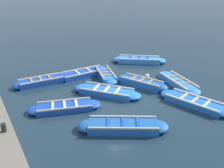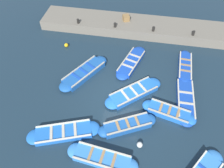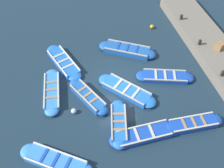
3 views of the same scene
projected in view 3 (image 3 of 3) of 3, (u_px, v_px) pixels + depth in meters
The scene contains 18 objects.
ground_plane at pixel (115, 86), 16.27m from camera, with size 120.00×120.00×0.00m, color #1C303F.
boat_alongside at pixel (144, 134), 13.87m from camera, with size 3.80×0.96×0.38m.
boat_end_of_row at pixel (64, 62), 17.38m from camera, with size 2.17×3.98×0.37m.
boat_near_quay at pixel (127, 90), 15.81m from camera, with size 3.29×3.60×0.38m.
boat_broadside at pixel (119, 123), 14.27m from camera, with size 1.48×3.21×0.43m.
boat_tucked at pixel (56, 162), 12.87m from camera, with size 3.74×3.00×0.41m.
boat_drifting at pixel (52, 91), 15.76m from camera, with size 1.23×3.71×0.39m.
boat_stern_in at pixel (165, 77), 16.55m from camera, with size 3.75×1.96×0.35m.
boat_outer_left at pixel (88, 97), 15.44m from camera, with size 2.10×3.26×0.47m.
boat_far_corner at pixel (193, 124), 14.26m from camera, with size 3.42×0.96×0.42m.
boat_centre at pixel (127, 50), 18.12m from camera, with size 3.93×2.87×0.43m.
quay_wall at pixel (221, 61), 17.16m from camera, with size 2.55×15.00×0.76m.
bollard_north at pixel (181, 17), 19.34m from camera, with size 0.20×0.20×0.35m, color black.
bollard_mid_north at pixel (200, 42), 17.50m from camera, with size 0.20×0.20×0.35m, color black.
bollard_mid_south at pixel (223, 73), 15.66m from camera, with size 0.20×0.20×0.35m, color black.
wooden_crate at pixel (219, 46), 17.18m from camera, with size 0.47×0.47×0.47m, color olive.
buoy_orange_near at pixel (152, 27), 19.87m from camera, with size 0.30×0.30×0.30m, color #EAB214.
buoy_yellow_far at pixel (74, 111), 14.84m from camera, with size 0.31×0.31×0.31m, color silver.
Camera 3 is at (2.86, 10.08, 12.45)m, focal length 42.00 mm.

